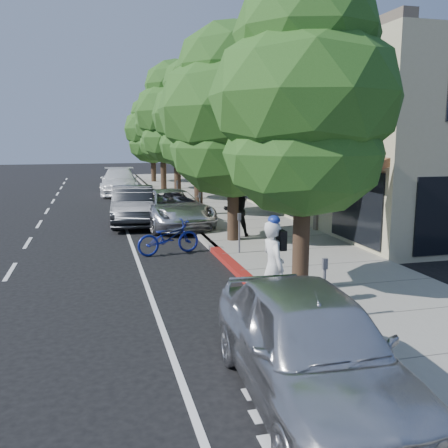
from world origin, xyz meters
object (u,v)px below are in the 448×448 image
object	(u,v)px
dark_suv_far	(119,180)
silver_suv	(171,208)
street_tree_1	(233,112)
near_car_a	(310,345)
white_pickup	(119,181)
pedestrian	(236,210)
street_tree_5	(153,130)
street_tree_3	(176,114)
dark_sedan	(133,206)
street_tree_0	(305,101)
cyclist	(273,267)
bicycle	(168,238)
street_tree_4	(163,126)
street_tree_2	(198,117)

from	to	relation	value
dark_suv_far	silver_suv	bearing A→B (deg)	-82.75
street_tree_1	near_car_a	size ratio (longest dim) A/B	1.52
white_pickup	dark_suv_far	xyz separation A→B (m)	(0.04, 1.50, -0.04)
white_pickup	pedestrian	size ratio (longest dim) A/B	2.97
street_tree_5	street_tree_3	bearing A→B (deg)	-90.00
dark_sedan	dark_suv_far	world-z (taller)	dark_sedan
dark_sedan	white_pickup	bearing A→B (deg)	94.75
street_tree_0	cyclist	xyz separation A→B (m)	(-1.06, -1.00, -3.54)
street_tree_1	cyclist	distance (m)	7.93
dark_suv_far	near_car_a	world-z (taller)	near_car_a
near_car_a	street_tree_0	bearing A→B (deg)	71.36
street_tree_0	cyclist	bearing A→B (deg)	-136.71
street_tree_0	dark_sedan	world-z (taller)	street_tree_0
street_tree_1	white_pickup	world-z (taller)	street_tree_1
dark_suv_far	bicycle	bearing A→B (deg)	-86.84
silver_suv	pedestrian	size ratio (longest dim) A/B	2.86
street_tree_0	street_tree_3	bearing A→B (deg)	90.00
street_tree_4	street_tree_1	bearing A→B (deg)	-90.00
silver_suv	dark_sedan	distance (m)	1.82
street_tree_3	white_pickup	xyz separation A→B (m)	(-3.10, 4.78, -4.17)
silver_suv	white_pickup	world-z (taller)	white_pickup
white_pickup	street_tree_3	bearing A→B (deg)	-54.11
street_tree_5	bicycle	xyz separation A→B (m)	(-2.45, -25.00, -3.72)
street_tree_0	street_tree_4	world-z (taller)	street_tree_0
street_tree_4	near_car_a	xyz separation A→B (m)	(-1.81, -28.59, -3.59)
street_tree_0	dark_sedan	size ratio (longest dim) A/B	1.49
street_tree_4	silver_suv	distance (m)	14.56
street_tree_1	dark_sedan	world-z (taller)	street_tree_1
pedestrian	street_tree_5	bearing A→B (deg)	-88.95
dark_sedan	pedestrian	bearing A→B (deg)	-48.04
street_tree_2	cyclist	bearing A→B (deg)	-94.67
dark_suv_far	street_tree_1	bearing A→B (deg)	-79.16
street_tree_4	street_tree_5	distance (m)	6.00
street_tree_2	white_pickup	distance (m)	11.84
street_tree_5	cyclist	world-z (taller)	street_tree_5
street_tree_1	street_tree_4	world-z (taller)	street_tree_1
bicycle	dark_suv_far	bearing A→B (deg)	-11.23
street_tree_1	street_tree_3	size ratio (longest dim) A/B	0.94
street_tree_1	dark_suv_far	xyz separation A→B (m)	(-3.06, 18.28, -3.78)
street_tree_5	cyclist	bearing A→B (deg)	-91.96
dark_suv_far	near_car_a	xyz separation A→B (m)	(1.25, -28.87, 0.05)
street_tree_0	dark_suv_far	distance (m)	24.76
street_tree_5	cyclist	xyz separation A→B (m)	(-1.06, -31.00, -3.25)
street_tree_5	dark_sedan	bearing A→B (deg)	-99.27
white_pickup	street_tree_5	bearing A→B (deg)	69.69
street_tree_2	near_car_a	size ratio (longest dim) A/B	1.49
cyclist	dark_sedan	world-z (taller)	cyclist
white_pickup	silver_suv	bearing A→B (deg)	-80.30
white_pickup	street_tree_1	bearing A→B (deg)	-76.61
street_tree_5	near_car_a	size ratio (longest dim) A/B	1.41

